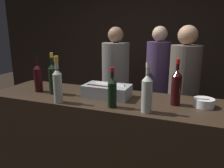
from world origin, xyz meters
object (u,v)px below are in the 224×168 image
rose_wine_bottle (58,84)px  person_blond_tee (116,81)px  champagne_bottle (53,78)px  person_in_hoodie (183,92)px  red_wine_bottle_black_foil (38,77)px  red_wine_bottle_burgundy (112,91)px  white_wine_bottle (147,92)px  person_grey_polo (158,79)px  red_wine_bottle_tall (176,86)px  ice_bin_with_bottles (107,90)px  bowl_white (204,102)px

rose_wine_bottle → person_blond_tee: size_ratio=0.23×
champagne_bottle → person_in_hoodie: size_ratio=0.23×
champagne_bottle → red_wine_bottle_black_foil: bearing=176.3°
red_wine_bottle_burgundy → rose_wine_bottle: bearing=-173.9°
champagne_bottle → white_wine_bottle: size_ratio=1.05×
red_wine_bottle_black_foil → person_grey_polo: 1.71m
champagne_bottle → person_in_hoodie: bearing=37.6°
champagne_bottle → red_wine_bottle_tall: bearing=4.4°
red_wine_bottle_black_foil → white_wine_bottle: 1.10m
red_wine_bottle_burgundy → person_in_hoodie: bearing=64.7°
red_wine_bottle_black_foil → rose_wine_bottle: (0.36, -0.21, 0.01)m
red_wine_bottle_burgundy → person_grey_polo: bearing=86.8°
rose_wine_bottle → person_in_hoodie: person_in_hoodie is taller
ice_bin_with_bottles → person_blond_tee: bearing=106.2°
ice_bin_with_bottles → red_wine_bottle_burgundy: size_ratio=1.31×
red_wine_bottle_burgundy → red_wine_bottle_tall: bearing=27.2°
person_blond_tee → champagne_bottle: bearing=13.7°
red_wine_bottle_tall → champagne_bottle: (-1.09, -0.08, 0.00)m
ice_bin_with_bottles → person_in_hoodie: (0.61, 0.77, -0.16)m
red_wine_bottle_tall → person_blond_tee: 1.41m
person_in_hoodie → person_grey_polo: same height
person_blond_tee → bowl_white: bearing=70.5°
red_wine_bottle_burgundy → rose_wine_bottle: (-0.46, -0.05, 0.03)m
champagne_bottle → rose_wine_bottle: 0.27m
white_wine_bottle → person_blond_tee: size_ratio=0.22×
bowl_white → champagne_bottle: 1.31m
red_wine_bottle_black_foil → red_wine_bottle_burgundy: red_wine_bottle_black_foil is taller
red_wine_bottle_black_foil → person_blond_tee: 1.22m
red_wine_bottle_tall → person_grey_polo: (-0.36, 1.36, -0.25)m
person_in_hoodie → red_wine_bottle_black_foil: bearing=-22.9°
bowl_white → red_wine_bottle_black_foil: size_ratio=0.43×
bowl_white → red_wine_bottle_tall: 0.24m
white_wine_bottle → bowl_white: bearing=34.7°
white_wine_bottle → person_blond_tee: 1.51m
ice_bin_with_bottles → white_wine_bottle: size_ratio=1.12×
ice_bin_with_bottles → red_wine_bottle_tall: 0.59m
red_wine_bottle_black_foil → person_blond_tee: (0.38, 1.13, -0.26)m
red_wine_bottle_tall → person_blond_tee: (-0.89, 1.06, -0.27)m
bowl_white → white_wine_bottle: size_ratio=0.43×
person_blond_tee → red_wine_bottle_black_foil: bearing=5.1°
red_wine_bottle_black_foil → person_grey_polo: (0.91, 1.43, -0.25)m
red_wine_bottle_tall → rose_wine_bottle: (-0.90, -0.28, 0.01)m
person_blond_tee → person_grey_polo: (0.53, 0.30, 0.01)m
red_wine_bottle_burgundy → white_wine_bottle: size_ratio=0.86×
bowl_white → person_blond_tee: person_blond_tee is taller
red_wine_bottle_tall → champagne_bottle: champagne_bottle is taller
ice_bin_with_bottles → champagne_bottle: size_ratio=1.06×
white_wine_bottle → person_blond_tee: (-0.71, 1.30, -0.26)m
bowl_white → person_blond_tee: bearing=137.0°
champagne_bottle → red_wine_bottle_black_foil: (-0.18, 0.01, -0.01)m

